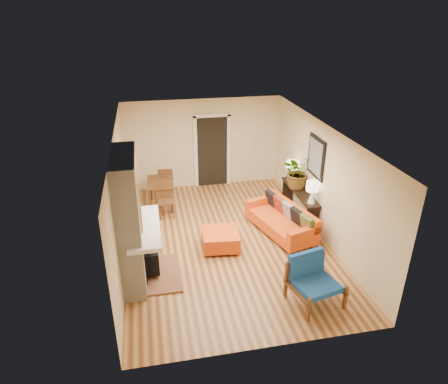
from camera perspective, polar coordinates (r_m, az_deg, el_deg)
The scene contains 10 objects.
room_shell at distance 11.21m, azimuth 0.59°, elevation 5.87°, with size 6.50×6.50×6.50m.
fireplace at distance 7.68m, azimuth -13.03°, elevation -4.36°, with size 1.09×1.68×2.60m.
sofa at distance 9.57m, azimuth 8.44°, elevation -3.94°, with size 1.32×2.07×0.76m.
ottoman at distance 8.93m, azimuth -0.46°, elevation -6.69°, with size 0.87×0.87×0.40m.
blue_chair at distance 7.56m, azimuth 12.49°, elevation -11.78°, with size 1.00×0.98×0.88m.
dining_table at distance 10.70m, azimuth -8.71°, elevation 0.83°, with size 0.76×1.67×0.89m.
console_table at distance 10.24m, azimuth 10.77°, elevation -0.55°, with size 0.34×1.85×0.72m.
lamp_near at distance 9.46m, azimuth 12.51°, elevation 0.31°, with size 0.30×0.30×0.54m.
lamp_far at distance 10.64m, azimuth 9.64°, elevation 3.39°, with size 0.30×0.30×0.54m.
houseplant at distance 10.18m, azimuth 10.56°, elevation 2.92°, with size 0.79×0.69×0.88m, color #1E5919.
Camera 1 is at (-1.58, -7.72, 4.94)m, focal length 32.00 mm.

